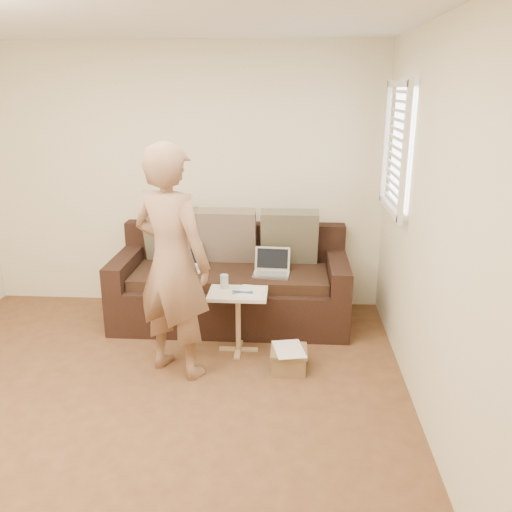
# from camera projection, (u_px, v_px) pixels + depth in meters

# --- Properties ---
(floor) EXTENTS (4.50, 4.50, 0.00)m
(floor) POSITION_uv_depth(u_px,v_px,m) (123.00, 428.00, 3.56)
(floor) COLOR #54331F
(floor) RESTS_ON ground
(ceiling) EXTENTS (4.50, 4.50, 0.00)m
(ceiling) POSITION_uv_depth(u_px,v_px,m) (86.00, 1.00, 2.78)
(ceiling) COLOR white
(ceiling) RESTS_ON wall_back
(wall_back) EXTENTS (4.00, 0.00, 4.00)m
(wall_back) POSITION_uv_depth(u_px,v_px,m) (182.00, 179.00, 5.31)
(wall_back) COLOR beige
(wall_back) RESTS_ON ground
(wall_right) EXTENTS (0.00, 4.50, 4.50)m
(wall_right) POSITION_uv_depth(u_px,v_px,m) (449.00, 247.00, 3.05)
(wall_right) COLOR beige
(wall_right) RESTS_ON ground
(window_blinds) EXTENTS (0.12, 0.88, 1.08)m
(window_blinds) POSITION_uv_depth(u_px,v_px,m) (397.00, 148.00, 4.36)
(window_blinds) COLOR white
(window_blinds) RESTS_ON wall_right
(sofa) EXTENTS (2.20, 0.95, 0.85)m
(sofa) POSITION_uv_depth(u_px,v_px,m) (231.00, 279.00, 5.09)
(sofa) COLOR black
(sofa) RESTS_ON ground
(pillow_left) EXTENTS (0.55, 0.29, 0.57)m
(pillow_left) POSITION_uv_depth(u_px,v_px,m) (173.00, 234.00, 5.26)
(pillow_left) COLOR brown
(pillow_left) RESTS_ON sofa
(pillow_mid) EXTENTS (0.55, 0.27, 0.57)m
(pillow_mid) POSITION_uv_depth(u_px,v_px,m) (228.00, 236.00, 5.19)
(pillow_mid) COLOR brown
(pillow_mid) RESTS_ON sofa
(pillow_right) EXTENTS (0.55, 0.28, 0.57)m
(pillow_right) POSITION_uv_depth(u_px,v_px,m) (289.00, 237.00, 5.15)
(pillow_right) COLOR brown
(pillow_right) RESTS_ON sofa
(laptop_silver) EXTENTS (0.34, 0.26, 0.22)m
(laptop_silver) POSITION_uv_depth(u_px,v_px,m) (271.00, 275.00, 4.91)
(laptop_silver) COLOR #B7BABC
(laptop_silver) RESTS_ON sofa
(laptop_white) EXTENTS (0.36, 0.30, 0.23)m
(laptop_white) POSITION_uv_depth(u_px,v_px,m) (186.00, 270.00, 5.04)
(laptop_white) COLOR white
(laptop_white) RESTS_ON sofa
(person) EXTENTS (0.80, 0.70, 1.83)m
(person) POSITION_uv_depth(u_px,v_px,m) (172.00, 262.00, 4.02)
(person) COLOR brown
(person) RESTS_ON ground
(side_table) EXTENTS (0.49, 0.34, 0.54)m
(side_table) POSITION_uv_depth(u_px,v_px,m) (238.00, 322.00, 4.53)
(side_table) COLOR silver
(side_table) RESTS_ON ground
(drinking_glass) EXTENTS (0.07, 0.07, 0.12)m
(drinking_glass) POSITION_uv_depth(u_px,v_px,m) (224.00, 282.00, 4.52)
(drinking_glass) COLOR silver
(drinking_glass) RESTS_ON side_table
(scissors) EXTENTS (0.20, 0.15, 0.02)m
(scissors) POSITION_uv_depth(u_px,v_px,m) (243.00, 292.00, 4.43)
(scissors) COLOR silver
(scissors) RESTS_ON side_table
(paper_on_table) EXTENTS (0.25, 0.33, 0.00)m
(paper_on_table) POSITION_uv_depth(u_px,v_px,m) (251.00, 292.00, 4.46)
(paper_on_table) COLOR white
(paper_on_table) RESTS_ON side_table
(striped_box) EXTENTS (0.29, 0.29, 0.18)m
(striped_box) POSITION_uv_depth(u_px,v_px,m) (289.00, 359.00, 4.27)
(striped_box) COLOR #CE431E
(striped_box) RESTS_ON ground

